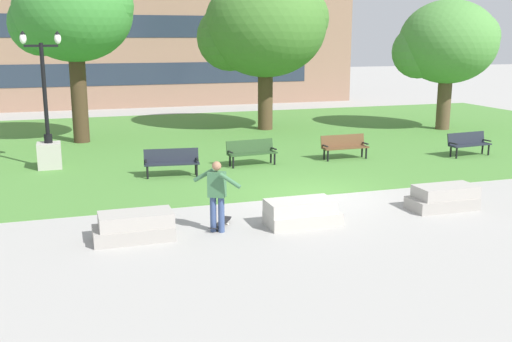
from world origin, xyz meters
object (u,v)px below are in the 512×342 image
at_px(park_bench_far_left, 344,145).
at_px(concrete_block_center, 135,227).
at_px(skateboard, 220,224).
at_px(park_bench_near_right, 172,161).
at_px(park_bench_near_left, 251,151).
at_px(concrete_block_right, 444,198).
at_px(person_skateboarder, 217,192).
at_px(park_bench_far_right, 468,143).
at_px(lamp_post_left, 48,141).
at_px(concrete_block_left, 301,213).

bearing_deg(park_bench_far_left, concrete_block_center, -141.45).
height_order(concrete_block_center, skateboard, concrete_block_center).
xyz_separation_m(park_bench_near_right, park_bench_far_left, (6.72, 0.87, 0.00)).
bearing_deg(park_bench_near_left, concrete_block_center, -125.83).
relative_size(concrete_block_right, park_bench_far_left, 1.01).
relative_size(person_skateboarder, skateboard, 1.82).
bearing_deg(park_bench_near_left, park_bench_far_right, -6.18).
relative_size(park_bench_near_right, park_bench_far_right, 1.00).
distance_m(park_bench_far_left, lamp_post_left, 10.72).
height_order(concrete_block_right, skateboard, concrete_block_right).
distance_m(concrete_block_left, park_bench_near_left, 7.10).
relative_size(concrete_block_right, lamp_post_left, 0.39).
height_order(concrete_block_center, person_skateboarder, person_skateboarder).
bearing_deg(park_bench_near_right, concrete_block_center, -107.77).
distance_m(concrete_block_center, skateboard, 2.11).
bearing_deg(skateboard, concrete_block_center, -172.59).
xyz_separation_m(person_skateboarder, park_bench_near_right, (-0.01, 6.05, -0.44)).
height_order(person_skateboarder, park_bench_near_right, person_skateboarder).
bearing_deg(concrete_block_center, skateboard, 7.41).
xyz_separation_m(park_bench_far_right, lamp_post_left, (-15.42, 2.64, 0.45)).
distance_m(concrete_block_left, person_skateboarder, 2.20).
xyz_separation_m(concrete_block_center, park_bench_far_right, (13.49, 5.94, 0.23)).
relative_size(concrete_block_center, park_bench_near_right, 0.97).
distance_m(person_skateboarder, park_bench_near_left, 7.55).
height_order(concrete_block_center, lamp_post_left, lamp_post_left).
distance_m(skateboard, park_bench_near_right, 5.76).
height_order(concrete_block_center, park_bench_near_right, park_bench_near_right).
height_order(concrete_block_left, concrete_block_right, same).
bearing_deg(person_skateboarder, park_bench_far_right, 27.37).
xyz_separation_m(park_bench_far_left, lamp_post_left, (-10.58, 1.69, 0.45)).
distance_m(concrete_block_center, person_skateboarder, 2.05).
distance_m(concrete_block_center, lamp_post_left, 8.82).
bearing_deg(person_skateboarder, lamp_post_left, 114.15).
distance_m(concrete_block_right, park_bench_near_left, 7.62).
height_order(park_bench_near_left, park_bench_far_right, same).
xyz_separation_m(concrete_block_left, park_bench_near_right, (-2.10, 6.18, 0.23)).
distance_m(concrete_block_left, skateboard, 2.01).
bearing_deg(concrete_block_right, skateboard, 177.25).
relative_size(park_bench_near_right, lamp_post_left, 0.39).
bearing_deg(lamp_post_left, person_skateboarder, -65.85).
bearing_deg(lamp_post_left, park_bench_far_right, -9.70).
xyz_separation_m(concrete_block_left, skateboard, (-1.95, 0.43, -0.22)).
relative_size(park_bench_near_left, park_bench_far_right, 1.00).
height_order(skateboard, park_bench_far_right, park_bench_far_right).
bearing_deg(person_skateboarder, park_bench_far_left, 45.90).
height_order(concrete_block_left, park_bench_far_right, park_bench_far_right).
relative_size(concrete_block_left, concrete_block_right, 0.99).
height_order(park_bench_near_right, park_bench_far_right, same).
height_order(skateboard, lamp_post_left, lamp_post_left).
bearing_deg(person_skateboarder, park_bench_near_left, 66.35).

